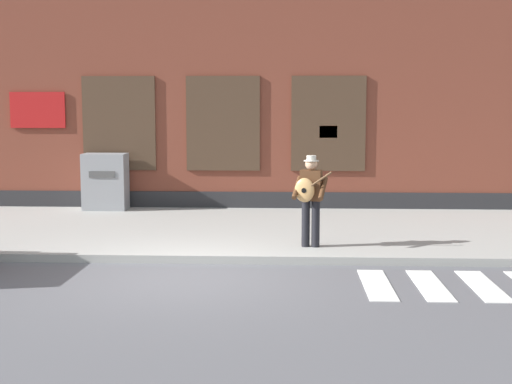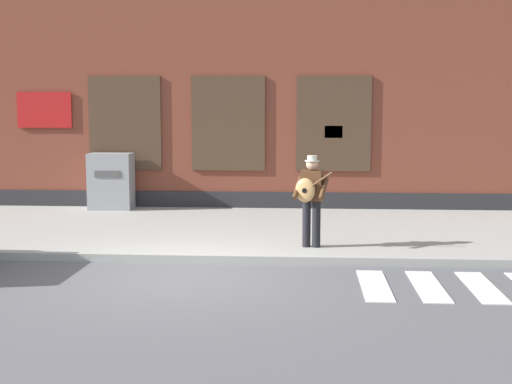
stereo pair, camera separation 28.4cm
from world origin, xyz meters
The scene contains 5 objects.
ground_plane centered at (0.00, 0.00, 0.00)m, with size 160.00×160.00×0.00m, color #56565B.
sidewalk centered at (0.00, 3.86, 0.07)m, with size 28.00×5.82×0.14m.
building_backdrop centered at (0.00, 8.77, 4.27)m, with size 28.00×4.06×8.56m.
busker centered at (2.03, 1.83, 1.10)m, with size 0.72×0.63×1.67m.
utility_box centered at (-2.89, 6.32, 0.84)m, with size 1.06×0.65×1.39m.
Camera 2 is at (1.92, -10.99, 2.72)m, focal length 50.00 mm.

